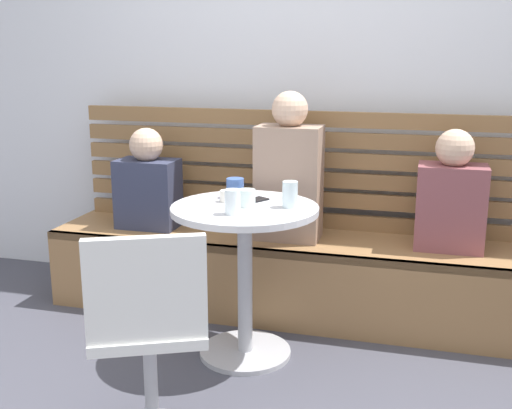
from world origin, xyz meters
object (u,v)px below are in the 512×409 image
person_adult (289,174)px  person_child_left (451,197)px  person_child_middle (148,184)px  cup_espresso_small (226,196)px  cup_glass_short (247,198)px  cafe_table (245,252)px  white_chair (148,333)px  booth_bench (291,275)px  cup_water_clear (233,202)px  phone_on_table (254,200)px  cup_glass_tall (290,194)px  cup_mug_blue (235,188)px

person_adult → person_child_left: person_adult is taller
person_child_middle → cup_espresso_small: size_ratio=10.22×
cup_espresso_small → cup_glass_short: 0.14m
person_child_middle → cup_glass_short: bearing=-36.1°
cafe_table → white_chair: size_ratio=0.87×
person_adult → cup_glass_short: 0.54m
person_adult → booth_bench: bearing=28.1°
cafe_table → white_chair: (-0.12, -0.81, -0.05)m
person_child_middle → cup_water_clear: size_ratio=5.20×
booth_bench → cup_water_clear: cup_water_clear is taller
cafe_table → person_adult: 0.61m
cup_espresso_small → phone_on_table: bearing=20.1°
person_adult → cup_glass_short: person_adult is taller
cup_glass_tall → phone_on_table: cup_glass_tall is taller
white_chair → phone_on_table: white_chair is taller
white_chair → cup_mug_blue: size_ratio=8.95×
white_chair → cup_water_clear: same height
person_child_left → cup_glass_tall: person_child_left is taller
cafe_table → cup_espresso_small: (-0.11, 0.06, 0.25)m
booth_bench → cup_mug_blue: bearing=-116.8°
booth_bench → cup_glass_tall: cup_glass_tall is taller
cafe_table → cup_water_clear: (-0.01, -0.15, 0.28)m
booth_bench → phone_on_table: bearing=-101.7°
person_child_left → cup_mug_blue: (-1.01, -0.42, 0.08)m
cup_water_clear → phone_on_table: cup_water_clear is taller
booth_bench → white_chair: 1.39m
person_child_middle → cup_mug_blue: person_child_middle is taller
person_adult → cup_espresso_small: (-0.20, -0.47, -0.03)m
person_adult → phone_on_table: person_adult is taller
booth_bench → cafe_table: cafe_table is taller
person_child_middle → person_child_left: bearing=1.1°
cafe_table → person_adult: bearing=80.6°
person_child_left → cup_espresso_small: person_child_left is taller
person_adult → cup_glass_tall: person_adult is taller
person_child_left → cup_mug_blue: 1.10m
white_chair → person_child_left: (1.04, 1.38, 0.25)m
white_chair → cup_glass_short: (0.13, 0.80, 0.32)m
cup_mug_blue → phone_on_table: (0.11, -0.05, -0.04)m
booth_bench → cup_espresso_small: bearing=-114.0°
person_child_middle → cup_glass_tall: bearing=-28.3°
cup_espresso_small → cup_water_clear: (0.10, -0.21, 0.03)m
white_chair → cup_mug_blue: 1.01m
cafe_table → person_child_left: person_child_left is taller
booth_bench → person_adult: 0.57m
white_chair → person_child_left: 1.74m
cafe_table → white_chair: bearing=-98.2°
cup_water_clear → cup_glass_short: size_ratio=1.38×
cup_glass_short → person_child_middle: bearing=143.9°
booth_bench → cup_water_clear: size_ratio=24.55×
cup_glass_tall → person_child_middle: bearing=151.7°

